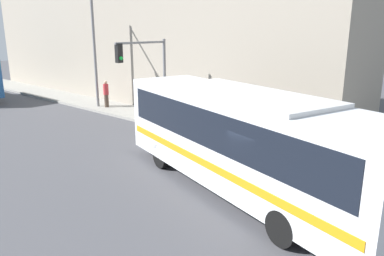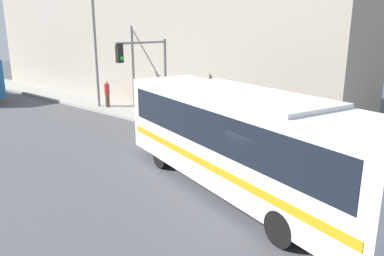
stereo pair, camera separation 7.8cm
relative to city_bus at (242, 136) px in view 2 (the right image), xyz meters
The scene contains 9 objects.
ground_plane 2.65m from the city_bus, 109.10° to the right, with size 120.00×120.00×0.00m, color #47474C.
sidewalk 19.08m from the city_bus, 74.10° to the left, with size 2.60×70.00×0.16m.
building_facade 18.43m from the city_bus, 58.58° to the left, with size 6.00×32.59×9.26m.
city_bus is the anchor object (origin of this frame).
fire_hydrant 5.27m from the city_bus, 27.85° to the left, with size 0.24×0.33×0.79m.
traffic_light_pole 8.96m from the city_bus, 67.21° to the left, with size 3.28×0.35×4.50m.
parking_meter 8.81m from the city_bus, 59.12° to the left, with size 0.14×0.14×1.33m.
street_lamp 15.45m from the city_bus, 73.57° to the left, with size 3.06×0.28×6.99m.
pedestrian_near_corner 14.82m from the city_bus, 70.46° to the left, with size 0.34×0.34×1.74m.
Camera 2 is at (-8.95, -4.60, 5.21)m, focal length 35.00 mm.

